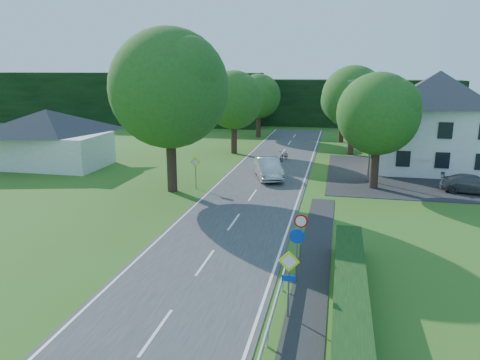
% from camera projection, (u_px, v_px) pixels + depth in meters
% --- Properties ---
extents(road, '(7.00, 80.00, 0.04)m').
position_uv_depth(road, '(241.00, 212.00, 29.37)').
color(road, '#353537').
rests_on(road, ground).
extents(parking_pad, '(14.00, 16.00, 0.04)m').
position_uv_depth(parking_pad, '(413.00, 175.00, 39.27)').
color(parking_pad, black).
rests_on(parking_pad, ground).
extents(line_edge_left, '(0.12, 80.00, 0.01)m').
position_uv_depth(line_edge_left, '(192.00, 208.00, 30.03)').
color(line_edge_left, white).
rests_on(line_edge_left, road).
extents(line_edge_right, '(0.12, 80.00, 0.01)m').
position_uv_depth(line_edge_right, '(293.00, 215.00, 28.70)').
color(line_edge_right, white).
rests_on(line_edge_right, road).
extents(line_centre, '(0.12, 80.00, 0.01)m').
position_uv_depth(line_centre, '(241.00, 212.00, 29.37)').
color(line_centre, white).
rests_on(line_centre, road).
extents(tree_main, '(9.40, 9.40, 11.64)m').
position_uv_depth(tree_main, '(170.00, 112.00, 33.03)').
color(tree_main, '#1F5419').
rests_on(tree_main, ground).
extents(tree_left_far, '(7.00, 7.00, 8.58)m').
position_uv_depth(tree_left_far, '(234.00, 113.00, 48.39)').
color(tree_left_far, '#1F5419').
rests_on(tree_left_far, ground).
extents(tree_right_far, '(7.40, 7.40, 9.09)m').
position_uv_depth(tree_right_far, '(353.00, 111.00, 47.78)').
color(tree_right_far, '#1F5419').
rests_on(tree_right_far, ground).
extents(tree_left_back, '(6.60, 6.60, 8.07)m').
position_uv_depth(tree_left_back, '(259.00, 106.00, 59.75)').
color(tree_left_back, '#1F5419').
rests_on(tree_left_back, ground).
extents(tree_right_back, '(6.20, 6.20, 7.56)m').
position_uv_depth(tree_right_back, '(342.00, 111.00, 55.76)').
color(tree_right_back, '#1F5419').
rests_on(tree_right_back, ground).
extents(tree_right_mid, '(7.00, 7.00, 8.58)m').
position_uv_depth(tree_right_mid, '(377.00, 131.00, 34.23)').
color(tree_right_mid, '#1F5419').
rests_on(tree_right_mid, ground).
extents(treeline_left, '(44.00, 6.00, 8.00)m').
position_uv_depth(treeline_left, '(123.00, 99.00, 74.05)').
color(treeline_left, black).
rests_on(treeline_left, ground).
extents(treeline_right, '(30.00, 5.00, 7.00)m').
position_uv_depth(treeline_right, '(356.00, 103.00, 70.62)').
color(treeline_right, black).
rests_on(treeline_right, ground).
extents(bungalow_left, '(11.00, 6.50, 5.20)m').
position_uv_depth(bungalow_left, '(48.00, 137.00, 42.32)').
color(bungalow_left, beige).
rests_on(bungalow_left, ground).
extents(house_white, '(10.60, 8.40, 8.60)m').
position_uv_depth(house_white, '(436.00, 120.00, 40.68)').
color(house_white, silver).
rests_on(house_white, ground).
extents(streetlight, '(2.03, 0.18, 8.00)m').
position_uv_depth(streetlight, '(370.00, 126.00, 36.18)').
color(streetlight, slate).
rests_on(streetlight, ground).
extents(sign_priority_right, '(0.78, 0.09, 2.59)m').
position_uv_depth(sign_priority_right, '(289.00, 272.00, 16.65)').
color(sign_priority_right, slate).
rests_on(sign_priority_right, ground).
extents(sign_roundabout, '(0.64, 0.08, 2.37)m').
position_uv_depth(sign_roundabout, '(297.00, 245.00, 19.54)').
color(sign_roundabout, slate).
rests_on(sign_roundabout, ground).
extents(sign_speed_limit, '(0.64, 0.11, 2.37)m').
position_uv_depth(sign_speed_limit, '(301.00, 227.00, 21.41)').
color(sign_speed_limit, slate).
rests_on(sign_speed_limit, ground).
extents(sign_priority_left, '(0.78, 0.09, 2.44)m').
position_uv_depth(sign_priority_left, '(196.00, 166.00, 34.62)').
color(sign_priority_left, slate).
rests_on(sign_priority_left, ground).
extents(moving_car, '(3.26, 5.36, 1.67)m').
position_uv_depth(moving_car, '(268.00, 168.00, 37.94)').
color(moving_car, '#B5B5BA').
rests_on(moving_car, road).
extents(motorcycle, '(1.09, 1.97, 0.98)m').
position_uv_depth(motorcycle, '(284.00, 156.00, 45.20)').
color(motorcycle, black).
rests_on(motorcycle, road).
extents(parked_car_silver_a, '(5.15, 2.29, 1.64)m').
position_uv_depth(parked_car_silver_a, '(411.00, 163.00, 40.19)').
color(parked_car_silver_a, '#B8B9BD').
rests_on(parked_car_silver_a, parking_pad).
extents(parked_car_grey, '(4.70, 2.68, 1.28)m').
position_uv_depth(parked_car_grey, '(473.00, 184.00, 33.62)').
color(parked_car_grey, '#4E4F53').
rests_on(parked_car_grey, parking_pad).
extents(parked_car_silver_b, '(5.86, 3.48, 1.53)m').
position_uv_depth(parked_car_silver_b, '(433.00, 165.00, 39.68)').
color(parked_car_silver_b, silver).
rests_on(parked_car_silver_b, parking_pad).
extents(parasol, '(1.87, 1.91, 1.68)m').
position_uv_depth(parasol, '(421.00, 168.00, 38.14)').
color(parasol, '#B30E14').
rests_on(parasol, parking_pad).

